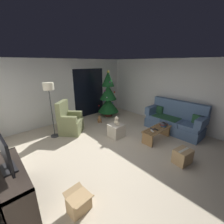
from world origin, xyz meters
TOP-DOWN VIEW (x-y plane):
  - ground_plane at (0.00, 0.00)m, footprint 7.00×7.00m
  - wall_back at (0.00, 3.06)m, footprint 5.72×0.12m
  - wall_right at (2.86, 0.00)m, footprint 0.12×6.00m
  - patio_door_frame at (1.05, 2.99)m, footprint 1.60×0.02m
  - patio_door_glass at (1.05, 2.97)m, footprint 1.50×0.02m
  - couch at (2.32, -0.48)m, footprint 0.79×1.94m
  - coffee_table at (1.29, -0.43)m, footprint 1.10×0.40m
  - remote_black at (1.18, -0.46)m, footprint 0.07×0.16m
  - remote_graphite at (1.12, -0.36)m, footprint 0.06×0.16m
  - remote_white at (1.00, -0.44)m, footprint 0.11×0.16m
  - book_stack at (1.62, -0.46)m, footprint 0.28×0.21m
  - cell_phone at (1.62, -0.46)m, footprint 0.13×0.16m
  - christmas_tree at (1.58, 2.28)m, footprint 0.94×0.94m
  - armchair at (-0.53, 1.86)m, footprint 0.97×0.97m
  - floor_lamp at (-1.04, 1.96)m, footprint 0.32×0.32m
  - media_shelf at (-2.53, -0.10)m, footprint 0.40×1.40m
  - television at (-2.50, -0.04)m, footprint 0.22×0.84m
  - ottoman at (0.49, 0.59)m, footprint 0.44×0.44m
  - teddy_bear_cream at (0.49, 0.58)m, footprint 0.21×0.22m
  - teddy_bear_chestnut_by_tree at (0.82, 1.95)m, footprint 0.21×0.21m
  - cardboard_box_taped_mid_floor at (0.76, -1.49)m, footprint 0.46×0.38m
  - cardboard_box_open_near_shelf at (-1.75, -0.90)m, footprint 0.37×0.45m

SIDE VIEW (x-z plane):
  - ground_plane at x=0.00m, z-range 0.00..0.00m
  - teddy_bear_chestnut_by_tree at x=0.82m, z-range -0.02..0.26m
  - cardboard_box_open_near_shelf at x=-1.75m, z-range -0.02..0.33m
  - cardboard_box_taped_mid_floor at x=0.76m, z-range 0.00..0.36m
  - ottoman at x=0.49m, z-range 0.00..0.42m
  - coffee_table at x=1.29m, z-range 0.07..0.46m
  - media_shelf at x=-2.53m, z-range -0.02..0.69m
  - couch at x=2.32m, z-range -0.14..0.94m
  - armchair at x=-0.53m, z-range -0.16..0.97m
  - remote_black at x=1.18m, z-range 0.39..0.42m
  - remote_graphite at x=1.12m, z-range 0.39..0.42m
  - remote_white at x=1.00m, z-range 0.39..0.42m
  - book_stack at x=1.62m, z-range 0.39..0.49m
  - cell_phone at x=1.62m, z-range 0.49..0.50m
  - teddy_bear_cream at x=0.49m, z-range 0.40..0.68m
  - christmas_tree at x=1.58m, z-range -0.12..1.95m
  - television at x=-2.50m, z-range 0.72..1.33m
  - patio_door_glass at x=1.05m, z-range 0.00..2.10m
  - patio_door_frame at x=1.05m, z-range 0.00..2.20m
  - wall_back at x=0.00m, z-range 0.00..2.50m
  - wall_right at x=2.86m, z-range 0.00..2.50m
  - floor_lamp at x=-1.04m, z-range 0.61..2.40m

